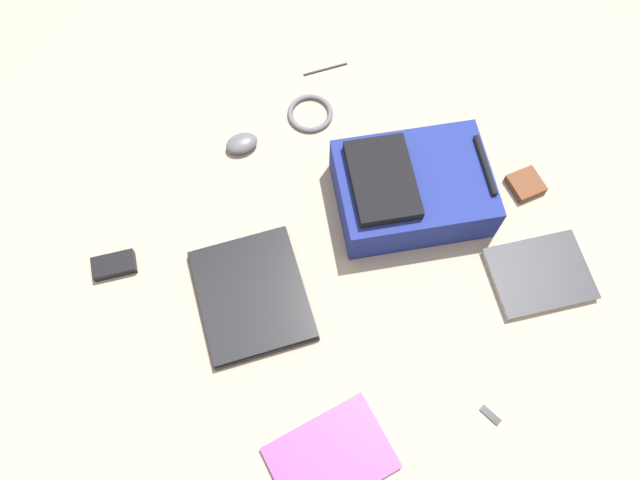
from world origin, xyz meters
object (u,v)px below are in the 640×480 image
object	(u,v)px
laptop	(252,295)
earbud_pouch	(526,184)
book_blue	(331,458)
usb_stick	(491,415)
cable_coil	(310,113)
backpack	(411,188)
power_brick	(114,265)
pen_black	(325,69)
book_manual	(540,274)
computer_mouse	(242,143)

from	to	relation	value
laptop	earbud_pouch	world-z (taller)	laptop
book_blue	usb_stick	distance (m)	0.40
cable_coil	backpack	bearing A→B (deg)	16.76
backpack	book_blue	size ratio (longest dim) A/B	1.68
laptop	power_brick	xyz separation A→B (m)	(-0.24, -0.30, -0.00)
pen_black	earbud_pouch	world-z (taller)	earbud_pouch
backpack	cable_coil	world-z (taller)	backpack
book_manual	earbud_pouch	xyz separation A→B (m)	(-0.24, 0.12, 0.00)
computer_mouse	earbud_pouch	world-z (taller)	computer_mouse
laptop	usb_stick	bearing A→B (deg)	36.20
backpack	laptop	xyz separation A→B (m)	(0.06, -0.51, -0.06)
computer_mouse	book_manual	bearing A→B (deg)	40.61
laptop	pen_black	distance (m)	0.77
backpack	book_blue	xyz separation A→B (m)	(0.52, -0.51, -0.06)
pen_black	earbud_pouch	xyz separation A→B (m)	(0.63, 0.32, 0.01)
power_brick	book_blue	bearing A→B (deg)	23.12
usb_stick	laptop	bearing A→B (deg)	-143.80
book_blue	power_brick	world-z (taller)	power_brick
laptop	book_blue	xyz separation A→B (m)	(0.45, 0.00, -0.01)
backpack	book_manual	world-z (taller)	backpack
backpack	pen_black	xyz separation A→B (m)	(-0.52, 0.00, -0.07)
cable_coil	pen_black	xyz separation A→B (m)	(-0.13, 0.12, -0.00)
book_blue	earbud_pouch	world-z (taller)	earbud_pouch
pen_black	usb_stick	world-z (taller)	same
pen_black	book_manual	bearing A→B (deg)	12.85
laptop	usb_stick	size ratio (longest dim) A/B	6.70
backpack	laptop	bearing A→B (deg)	-82.77
computer_mouse	cable_coil	world-z (taller)	computer_mouse
power_brick	usb_stick	world-z (taller)	power_brick
backpack	pen_black	distance (m)	0.52
book_manual	computer_mouse	distance (m)	0.91
book_blue	cable_coil	xyz separation A→B (m)	(-0.90, 0.39, -0.00)
laptop	computer_mouse	xyz separation A→B (m)	(-0.44, 0.16, 0.00)
book_blue	earbud_pouch	size ratio (longest dim) A/B	3.28
computer_mouse	earbud_pouch	xyz separation A→B (m)	(0.48, 0.67, -0.01)
power_brick	backpack	bearing A→B (deg)	77.50
computer_mouse	power_brick	distance (m)	0.50
book_manual	power_brick	distance (m)	1.14
book_manual	book_blue	xyz separation A→B (m)	(0.16, -0.71, -0.00)
backpack	usb_stick	xyz separation A→B (m)	(0.60, -0.11, -0.07)
book_blue	cable_coil	bearing A→B (deg)	156.52
book_blue	pen_black	size ratio (longest dim) A/B	1.98
cable_coil	usb_stick	world-z (taller)	cable_coil
cable_coil	usb_stick	distance (m)	0.99
backpack	pen_black	bearing A→B (deg)	179.75
power_brick	book_manual	bearing A→B (deg)	62.06
cable_coil	earbud_pouch	distance (m)	0.66
book_blue	computer_mouse	world-z (taller)	computer_mouse
computer_mouse	power_brick	size ratio (longest dim) A/B	0.83
backpack	computer_mouse	world-z (taller)	backpack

